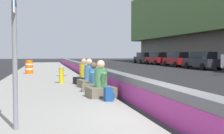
# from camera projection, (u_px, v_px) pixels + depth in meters

# --- Properties ---
(ground_plane) EXTENTS (160.00, 160.00, 0.00)m
(ground_plane) POSITION_uv_depth(u_px,v_px,m) (167.00, 124.00, 6.14)
(ground_plane) COLOR #232326
(ground_plane) RESTS_ON ground
(sidewalk_strip) EXTENTS (80.00, 4.40, 0.14)m
(sidewalk_strip) POSITION_uv_depth(u_px,v_px,m) (43.00, 128.00, 5.52)
(sidewalk_strip) COLOR gray
(sidewalk_strip) RESTS_ON ground_plane
(jersey_barrier) EXTENTS (76.00, 0.45, 0.85)m
(jersey_barrier) POSITION_uv_depth(u_px,v_px,m) (167.00, 105.00, 6.12)
(jersey_barrier) COLOR slate
(jersey_barrier) RESTS_ON ground_plane
(route_sign_post) EXTENTS (0.44, 0.09, 3.60)m
(route_sign_post) POSITION_uv_depth(u_px,v_px,m) (14.00, 15.00, 5.07)
(route_sign_post) COLOR gray
(route_sign_post) RESTS_ON sidewalk_strip
(fire_hydrant) EXTENTS (0.26, 0.46, 0.88)m
(fire_hydrant) POSITION_uv_depth(u_px,v_px,m) (61.00, 74.00, 13.25)
(fire_hydrant) COLOR gold
(fire_hydrant) RESTS_ON sidewalk_strip
(seated_person_foreground) EXTENTS (0.86, 0.96, 1.19)m
(seated_person_foreground) POSITION_uv_depth(u_px,v_px,m) (101.00, 85.00, 9.01)
(seated_person_foreground) COLOR #706651
(seated_person_foreground) RESTS_ON sidewalk_strip
(seated_person_middle) EXTENTS (0.85, 0.92, 1.08)m
(seated_person_middle) POSITION_uv_depth(u_px,v_px,m) (94.00, 82.00, 10.44)
(seated_person_middle) COLOR #706651
(seated_person_middle) RESTS_ON sidewalk_strip
(seated_person_rear) EXTENTS (0.89, 0.99, 1.19)m
(seated_person_rear) POSITION_uv_depth(u_px,v_px,m) (89.00, 78.00, 11.68)
(seated_person_rear) COLOR #706651
(seated_person_rear) RESTS_ON sidewalk_strip
(seated_person_far) EXTENTS (0.88, 0.97, 1.17)m
(seated_person_far) POSITION_uv_depth(u_px,v_px,m) (84.00, 76.00, 12.90)
(seated_person_far) COLOR black
(seated_person_far) RESTS_ON sidewalk_strip
(backpack) EXTENTS (0.32, 0.28, 0.40)m
(backpack) POSITION_uv_depth(u_px,v_px,m) (109.00, 94.00, 8.28)
(backpack) COLOR navy
(backpack) RESTS_ON sidewalk_strip
(construction_barrel) EXTENTS (0.54, 0.54, 0.95)m
(construction_barrel) POSITION_uv_depth(u_px,v_px,m) (29.00, 67.00, 19.37)
(construction_barrel) COLOR orange
(construction_barrel) RESTS_ON sidewalk_strip
(parked_car_fourth) EXTENTS (4.52, 1.99, 1.71)m
(parked_car_fourth) POSITION_uv_depth(u_px,v_px,m) (203.00, 61.00, 27.01)
(parked_car_fourth) COLOR #28282D
(parked_car_fourth) RESTS_ON ground_plane
(parked_car_midline) EXTENTS (4.55, 2.05, 1.71)m
(parked_car_midline) POSITION_uv_depth(u_px,v_px,m) (177.00, 59.00, 32.40)
(parked_car_midline) COLOR maroon
(parked_car_midline) RESTS_ON ground_plane
(parked_car_far) EXTENTS (4.56, 2.06, 1.71)m
(parked_car_far) POSITION_uv_depth(u_px,v_px,m) (157.00, 58.00, 38.13)
(parked_car_far) COLOR maroon
(parked_car_far) RESTS_ON ground_plane
(parked_car_farther) EXTENTS (4.53, 2.00, 1.71)m
(parked_car_farther) POSITION_uv_depth(u_px,v_px,m) (143.00, 58.00, 43.40)
(parked_car_farther) COLOR black
(parked_car_farther) RESTS_ON ground_plane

